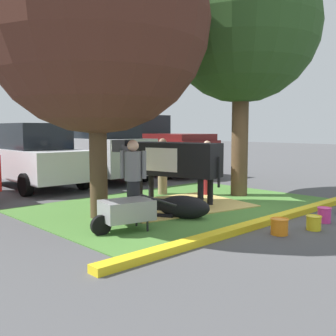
{
  "coord_description": "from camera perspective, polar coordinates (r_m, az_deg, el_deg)",
  "views": [
    {
      "loc": [
        -7.05,
        -5.11,
        1.85
      ],
      "look_at": [
        -0.41,
        1.87,
        0.9
      ],
      "focal_mm": 42.49,
      "sensor_mm": 36.0,
      "label": 1
    }
  ],
  "objects": [
    {
      "name": "bucket_orange",
      "position": [
        7.31,
        15.69,
        -8.03
      ],
      "size": [
        0.32,
        0.32,
        0.29
      ],
      "color": "orange",
      "rests_on": "ground"
    },
    {
      "name": "hay_bedding",
      "position": [
        9.59,
        1.24,
        -5.34
      ],
      "size": [
        3.6,
        2.97,
        0.04
      ],
      "primitive_type": "cube",
      "rotation": [
        0.0,
        0.0,
        -0.19
      ],
      "color": "tan",
      "rests_on": "ground"
    },
    {
      "name": "shade_tree_right",
      "position": [
        11.4,
        10.54,
        19.44
      ],
      "size": [
        4.13,
        4.13,
        6.68
      ],
      "color": "brown",
      "rests_on": "ground"
    },
    {
      "name": "grass_island",
      "position": [
        9.69,
        1.59,
        -5.31
      ],
      "size": [
        6.98,
        4.75,
        0.02
      ],
      "primitive_type": "cube",
      "color": "#477A33",
      "rests_on": "ground"
    },
    {
      "name": "person_handler",
      "position": [
        11.12,
        -0.79,
        0.49
      ],
      "size": [
        0.5,
        0.34,
        1.59
      ],
      "color": "#9E7F5B",
      "rests_on": "ground"
    },
    {
      "name": "pickup_truck_maroon",
      "position": [
        16.51,
        -2.11,
        3.09
      ],
      "size": [
        2.32,
        5.45,
        2.42
      ],
      "color": "maroon",
      "rests_on": "ground"
    },
    {
      "name": "curb_yellow",
      "position": [
        8.14,
        14.4,
        -7.25
      ],
      "size": [
        8.18,
        0.24,
        0.12
      ],
      "primitive_type": "cube",
      "color": "yellow",
      "rests_on": "ground"
    },
    {
      "name": "hatchback_white",
      "position": [
        13.22,
        -18.61,
        1.59
      ],
      "size": [
        2.1,
        4.44,
        2.02
      ],
      "color": "silver",
      "rests_on": "ground"
    },
    {
      "name": "ground_plane",
      "position": [
        8.9,
        10.32,
        -6.46
      ],
      "size": [
        80.0,
        80.0,
        0.0
      ],
      "primitive_type": "plane",
      "color": "#4C4C4F"
    },
    {
      "name": "person_visitor_far",
      "position": [
        7.85,
        -5.01,
        -1.49
      ],
      "size": [
        0.35,
        0.44,
        1.64
      ],
      "color": "black",
      "rests_on": "ground"
    },
    {
      "name": "bucket_yellow",
      "position": [
        7.82,
        20.18,
        -7.35
      ],
      "size": [
        0.29,
        0.29,
        0.27
      ],
      "color": "yellow",
      "rests_on": "ground"
    },
    {
      "name": "wheelbarrow",
      "position": [
        7.2,
        -6.1,
        -6.14
      ],
      "size": [
        1.62,
        0.81,
        0.63
      ],
      "color": "gray",
      "rests_on": "ground"
    },
    {
      "name": "bucket_pink",
      "position": [
        8.5,
        21.5,
        -6.24
      ],
      "size": [
        0.28,
        0.28,
        0.3
      ],
      "color": "#EA3893",
      "rests_on": "ground"
    },
    {
      "name": "shade_tree_left",
      "position": [
        8.54,
        -10.32,
        20.31
      ],
      "size": [
        4.58,
        4.58,
        6.33
      ],
      "color": "#4C3823",
      "rests_on": "ground"
    },
    {
      "name": "person_visitor_near",
      "position": [
        10.99,
        5.6,
        0.21
      ],
      "size": [
        0.34,
        0.52,
        1.53
      ],
      "color": "maroon",
      "rests_on": "ground"
    },
    {
      "name": "cow_holstein",
      "position": [
        9.72,
        0.35,
        1.24
      ],
      "size": [
        1.22,
        3.08,
        1.56
      ],
      "color": "black",
      "rests_on": "ground"
    },
    {
      "name": "suv_dark_grey",
      "position": [
        14.5,
        -10.24,
        3.26
      ],
      "size": [
        2.21,
        4.64,
        2.52
      ],
      "color": "#B7B7BC",
      "rests_on": "ground"
    },
    {
      "name": "calf_lying",
      "position": [
        8.26,
        2.06,
        -5.62
      ],
      "size": [
        0.92,
        1.31,
        0.48
      ],
      "color": "black",
      "rests_on": "ground"
    }
  ]
}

